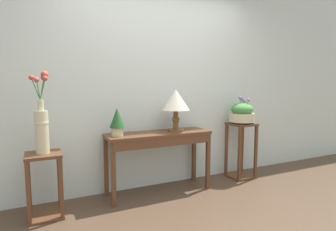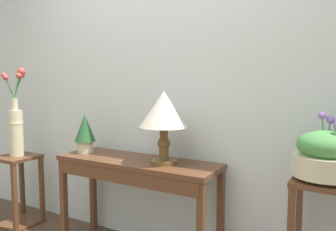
{
  "view_description": "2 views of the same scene",
  "coord_description": "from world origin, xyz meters",
  "px_view_note": "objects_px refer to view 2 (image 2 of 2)",
  "views": [
    {
      "loc": [
        -1.38,
        -1.8,
        1.31
      ],
      "look_at": [
        0.01,
        1.1,
        0.95
      ],
      "focal_mm": 29.3,
      "sensor_mm": 36.0,
      "label": 1
    },
    {
      "loc": [
        1.34,
        -0.84,
        1.32
      ],
      "look_at": [
        0.13,
        1.25,
        1.07
      ],
      "focal_mm": 35.99,
      "sensor_mm": 36.0,
      "label": 2
    }
  ],
  "objects_px": {
    "planter_bowl_wide_right": "(325,155)",
    "flower_vase_tall_left": "(16,124)",
    "console_table": "(135,174)",
    "pedestal_stand_left": "(19,190)",
    "table_lamp": "(164,112)",
    "potted_plant_on_console": "(85,132)"
  },
  "relations": [
    {
      "from": "flower_vase_tall_left",
      "to": "planter_bowl_wide_right",
      "type": "height_order",
      "value": "flower_vase_tall_left"
    },
    {
      "from": "table_lamp",
      "to": "planter_bowl_wide_right",
      "type": "bearing_deg",
      "value": 0.09
    },
    {
      "from": "pedestal_stand_left",
      "to": "planter_bowl_wide_right",
      "type": "distance_m",
      "value": 2.6
    },
    {
      "from": "console_table",
      "to": "pedestal_stand_left",
      "type": "xyz_separation_m",
      "value": [
        -1.27,
        -0.07,
        -0.31
      ]
    },
    {
      "from": "table_lamp",
      "to": "pedestal_stand_left",
      "type": "relative_size",
      "value": 0.79
    },
    {
      "from": "potted_plant_on_console",
      "to": "flower_vase_tall_left",
      "type": "height_order",
      "value": "flower_vase_tall_left"
    },
    {
      "from": "table_lamp",
      "to": "pedestal_stand_left",
      "type": "height_order",
      "value": "table_lamp"
    },
    {
      "from": "potted_plant_on_console",
      "to": "pedestal_stand_left",
      "type": "distance_m",
      "value": 0.97
    },
    {
      "from": "table_lamp",
      "to": "potted_plant_on_console",
      "type": "relative_size",
      "value": 1.63
    },
    {
      "from": "table_lamp",
      "to": "potted_plant_on_console",
      "type": "distance_m",
      "value": 0.76
    },
    {
      "from": "potted_plant_on_console",
      "to": "console_table",
      "type": "bearing_deg",
      "value": -1.43
    },
    {
      "from": "console_table",
      "to": "flower_vase_tall_left",
      "type": "bearing_deg",
      "value": -176.9
    },
    {
      "from": "pedestal_stand_left",
      "to": "flower_vase_tall_left",
      "type": "xyz_separation_m",
      "value": [
        0.0,
        0.0,
        0.61
      ]
    },
    {
      "from": "table_lamp",
      "to": "flower_vase_tall_left",
      "type": "height_order",
      "value": "flower_vase_tall_left"
    },
    {
      "from": "console_table",
      "to": "pedestal_stand_left",
      "type": "bearing_deg",
      "value": -176.82
    },
    {
      "from": "console_table",
      "to": "flower_vase_tall_left",
      "type": "xyz_separation_m",
      "value": [
        -1.26,
        -0.07,
        0.3
      ]
    },
    {
      "from": "pedestal_stand_left",
      "to": "flower_vase_tall_left",
      "type": "relative_size",
      "value": 0.81
    },
    {
      "from": "pedestal_stand_left",
      "to": "planter_bowl_wide_right",
      "type": "height_order",
      "value": "planter_bowl_wide_right"
    },
    {
      "from": "console_table",
      "to": "potted_plant_on_console",
      "type": "height_order",
      "value": "potted_plant_on_console"
    },
    {
      "from": "table_lamp",
      "to": "console_table",
      "type": "bearing_deg",
      "value": -174.08
    },
    {
      "from": "potted_plant_on_console",
      "to": "planter_bowl_wide_right",
      "type": "height_order",
      "value": "planter_bowl_wide_right"
    },
    {
      "from": "planter_bowl_wide_right",
      "to": "flower_vase_tall_left",
      "type": "bearing_deg",
      "value": -177.87
    }
  ]
}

